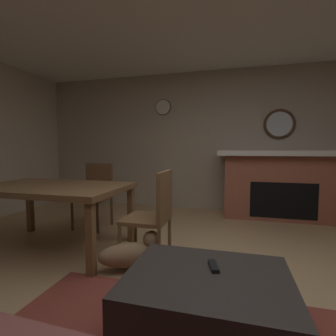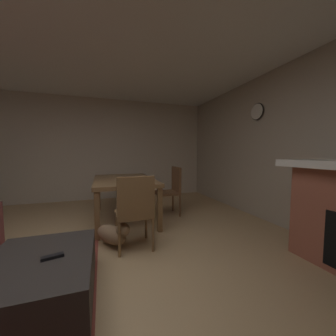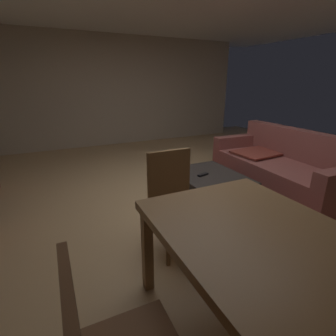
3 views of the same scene
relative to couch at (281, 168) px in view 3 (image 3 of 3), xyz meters
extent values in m
plane|color=tan|center=(-0.15, -1.42, -0.31)|extent=(9.06, 9.06, 0.00)
cube|color=#B7A893|center=(-3.92, -1.42, 0.99)|extent=(0.12, 6.61, 2.59)
cube|color=brown|center=(-0.07, -0.65, -0.30)|extent=(2.60, 2.00, 0.01)
cube|color=#8C4C47|center=(0.00, -0.06, -0.10)|extent=(2.16, 1.01, 0.42)
cube|color=#8C4C47|center=(0.02, 0.30, 0.33)|extent=(2.13, 0.29, 0.44)
cube|color=#8C4C47|center=(-0.97, -0.02, 0.21)|extent=(0.22, 0.93, 0.20)
cube|color=brown|center=(-0.42, -0.04, 0.14)|extent=(0.61, 0.82, 0.03)
cube|color=#2D2826|center=(-0.07, -1.23, -0.12)|extent=(1.01, 0.79, 0.37)
cube|color=black|center=(-0.10, -1.33, 0.08)|extent=(0.09, 0.17, 0.02)
cube|color=brown|center=(1.77, -2.09, 0.40)|extent=(1.64, 1.02, 0.06)
cube|color=brown|center=(1.01, -1.64, 0.03)|extent=(0.07, 0.07, 0.68)
cube|color=brown|center=(1.01, -2.54, 0.03)|extent=(0.07, 0.07, 0.68)
cube|color=brown|center=(0.65, -2.09, 0.12)|extent=(0.44, 0.44, 0.04)
cube|color=brown|center=(0.45, -2.09, 0.38)|extent=(0.04, 0.44, 0.48)
cylinder|color=brown|center=(0.85, -1.89, -0.10)|extent=(0.04, 0.04, 0.41)
cylinder|color=brown|center=(0.85, -2.29, -0.10)|extent=(0.04, 0.04, 0.41)
cylinder|color=brown|center=(0.45, -1.89, -0.10)|extent=(0.04, 0.04, 0.41)
cylinder|color=brown|center=(0.45, -2.29, -0.10)|extent=(0.04, 0.04, 0.41)
cube|color=brown|center=(1.76, -3.10, 0.38)|extent=(0.44, 0.04, 0.48)
ellipsoid|color=#8C6B4C|center=(0.74, -1.81, -0.14)|extent=(0.57, 0.47, 0.22)
sphere|color=#8C6B4C|center=(0.54, -1.94, -0.02)|extent=(0.17, 0.17, 0.17)
camera|label=1|loc=(-0.21, 0.28, 0.85)|focal=26.70mm
camera|label=2|loc=(-1.81, -1.72, 0.89)|focal=21.02mm
camera|label=3|loc=(2.50, -3.08, 1.23)|focal=26.99mm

